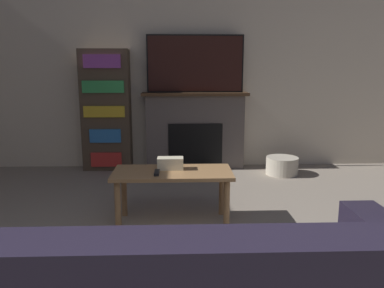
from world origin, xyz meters
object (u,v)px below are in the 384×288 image
object	(u,v)px
coffee_table	(173,179)
storage_basket	(282,166)
tv	(195,64)
fireplace	(195,130)
bookshelf	(106,110)

from	to	relation	value
coffee_table	storage_basket	world-z (taller)	coffee_table
tv	coffee_table	distance (m)	2.10
storage_basket	fireplace	bearing A→B (deg)	160.66
bookshelf	storage_basket	bearing A→B (deg)	-9.05
tv	storage_basket	xyz separation A→B (m)	(1.08, -0.36, -1.26)
tv	storage_basket	distance (m)	1.69
fireplace	storage_basket	world-z (taller)	fireplace
fireplace	tv	distance (m)	0.86
coffee_table	bookshelf	distance (m)	2.07
tv	storage_basket	size ratio (longest dim) A/B	3.10
coffee_table	storage_basket	distance (m)	2.02
coffee_table	bookshelf	world-z (taller)	bookshelf
tv	bookshelf	world-z (taller)	tv
tv	storage_basket	world-z (taller)	tv
fireplace	storage_basket	bearing A→B (deg)	-19.34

